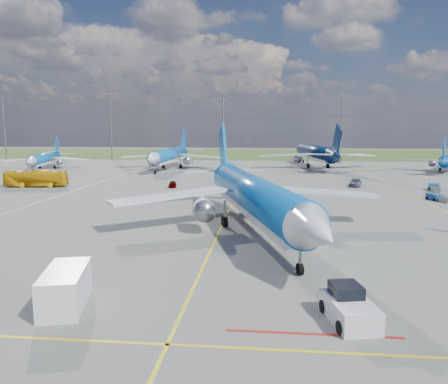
# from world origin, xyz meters

# --- Properties ---
(ground) EXTENTS (400.00, 400.00, 0.00)m
(ground) POSITION_xyz_m (0.00, 0.00, 0.00)
(ground) COLOR #555552
(ground) RESTS_ON ground
(grass_strip) EXTENTS (400.00, 80.00, 0.01)m
(grass_strip) POSITION_xyz_m (0.00, 150.00, 0.00)
(grass_strip) COLOR #2D4719
(grass_strip) RESTS_ON ground
(taxiway_lines) EXTENTS (60.25, 160.00, 0.02)m
(taxiway_lines) POSITION_xyz_m (0.17, 27.70, 0.01)
(taxiway_lines) COLOR gold
(taxiway_lines) RESTS_ON ground
(floodlight_masts) EXTENTS (202.20, 0.50, 22.70)m
(floodlight_masts) POSITION_xyz_m (10.00, 110.00, 12.56)
(floodlight_masts) COLOR slate
(floodlight_masts) RESTS_ON ground
(bg_jet_nw) EXTENTS (30.93, 36.77, 8.44)m
(bg_jet_nw) POSITION_xyz_m (-55.96, 73.47, 0.00)
(bg_jet_nw) COLOR #0B57A4
(bg_jet_nw) RESTS_ON ground
(bg_jet_nnw) EXTENTS (32.98, 42.42, 10.80)m
(bg_jet_nnw) POSITION_xyz_m (-21.83, 77.72, 0.00)
(bg_jet_nnw) COLOR #0B57A4
(bg_jet_nnw) RESTS_ON ground
(bg_jet_n) EXTENTS (41.47, 50.73, 12.07)m
(bg_jet_n) POSITION_xyz_m (19.34, 87.66, 0.00)
(bg_jet_n) COLOR #071C40
(bg_jet_n) RESTS_ON ground
(main_airliner) EXTENTS (45.39, 52.76, 11.80)m
(main_airliner) POSITION_xyz_m (3.82, 6.48, 0.00)
(main_airliner) COLOR #0B57A4
(main_airliner) RESTS_ON ground
(pushback_tug) EXTENTS (3.20, 6.43, 2.13)m
(pushback_tug) POSITION_xyz_m (10.26, -16.00, 0.86)
(pushback_tug) COLOR silver
(pushback_tug) RESTS_ON ground
(service_van) EXTENTS (3.72, 6.04, 2.47)m
(service_van) POSITION_xyz_m (-7.76, -15.60, 1.24)
(service_van) COLOR silver
(service_van) RESTS_ON ground
(apron_bus) EXTENTS (12.07, 4.40, 3.29)m
(apron_bus) POSITION_xyz_m (-39.66, 39.00, 1.64)
(apron_bus) COLOR #DCA10C
(apron_bus) RESTS_ON ground
(service_car_a) EXTENTS (1.99, 3.75, 1.21)m
(service_car_a) POSITION_xyz_m (-13.01, 41.08, 0.61)
(service_car_a) COLOR #999999
(service_car_a) RESTS_ON ground
(service_car_b) EXTENTS (5.00, 2.68, 1.34)m
(service_car_b) POSITION_xyz_m (4.96, 35.13, 0.67)
(service_car_b) COLOR #999999
(service_car_b) RESTS_ON ground
(service_car_c) EXTENTS (3.56, 5.56, 1.50)m
(service_car_c) POSITION_xyz_m (22.66, 45.72, 0.75)
(service_car_c) COLOR #999999
(service_car_c) RESTS_ON ground
(baggage_tug_w) EXTENTS (2.85, 4.71, 1.03)m
(baggage_tug_w) POSITION_xyz_m (32.28, 29.37, 0.48)
(baggage_tug_w) COLOR navy
(baggage_tug_w) RESTS_ON ground
(baggage_tug_c) EXTENTS (1.92, 5.40, 1.19)m
(baggage_tug_c) POSITION_xyz_m (-2.47, 44.44, 0.56)
(baggage_tug_c) COLOR #1B4BA4
(baggage_tug_c) RESTS_ON ground
(baggage_tug_e) EXTENTS (2.73, 5.63, 1.22)m
(baggage_tug_e) POSITION_xyz_m (35.96, 41.13, 0.57)
(baggage_tug_e) COLOR #174D8B
(baggage_tug_e) RESTS_ON ground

